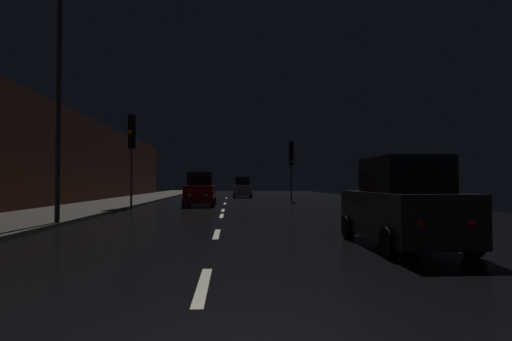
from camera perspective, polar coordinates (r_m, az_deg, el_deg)
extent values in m
cube|color=black|center=(27.41, -4.40, -4.77)|extent=(27.21, 84.00, 0.02)
cube|color=#38332B|center=(28.49, -19.50, -4.39)|extent=(4.40, 84.00, 0.15)
cube|color=#472319|center=(26.08, -27.07, 1.98)|extent=(0.80, 63.00, 6.10)
cube|color=beige|center=(6.06, -7.42, -15.66)|extent=(0.16, 2.20, 0.01)
cube|color=beige|center=(11.73, -5.51, -8.84)|extent=(0.16, 2.20, 0.01)
cube|color=beige|center=(18.00, -4.83, -6.34)|extent=(0.16, 2.20, 0.01)
cube|color=beige|center=(21.56, -4.62, -5.57)|extent=(0.16, 2.20, 0.01)
cube|color=beige|center=(28.37, -4.37, -4.63)|extent=(0.16, 2.20, 0.01)
cube|color=beige|center=(38.34, -4.16, -3.86)|extent=(0.16, 2.20, 0.01)
cylinder|color=#38383A|center=(23.61, -17.03, -1.12)|extent=(0.12, 0.12, 3.34)
cube|color=black|center=(23.78, -16.97, 5.20)|extent=(0.36, 0.38, 1.90)
sphere|color=black|center=(23.70, -17.13, 6.77)|extent=(0.22, 0.22, 0.22)
sphere|color=orange|center=(23.61, -17.14, 5.25)|extent=(0.22, 0.22, 0.22)
sphere|color=black|center=(23.55, -17.15, 3.72)|extent=(0.22, 0.22, 0.22)
cylinder|color=#38383A|center=(31.76, 4.96, -1.82)|extent=(0.12, 0.12, 2.77)
cube|color=black|center=(31.84, 4.95, 2.39)|extent=(0.32, 0.35, 1.90)
sphere|color=black|center=(31.71, 5.01, 3.55)|extent=(0.22, 0.22, 0.22)
sphere|color=black|center=(31.66, 5.01, 2.41)|extent=(0.22, 0.22, 0.22)
sphere|color=#19D84C|center=(31.62, 5.02, 1.26)|extent=(0.22, 0.22, 0.22)
cylinder|color=#2D2D30|center=(15.17, -25.86, 8.77)|extent=(0.16, 0.16, 8.36)
cube|color=maroon|center=(25.92, -7.80, -3.26)|extent=(1.75, 4.07, 1.07)
cube|color=black|center=(26.06, -7.77, -1.18)|extent=(1.48, 2.04, 0.81)
cylinder|color=black|center=(24.47, -6.05, -4.39)|extent=(0.21, 0.62, 0.62)
cylinder|color=black|center=(24.60, -10.04, -4.36)|extent=(0.21, 0.62, 0.62)
cylinder|color=black|center=(27.31, -5.79, -4.11)|extent=(0.21, 0.62, 0.62)
cylinder|color=black|center=(27.43, -9.37, -4.08)|extent=(0.21, 0.62, 0.62)
sphere|color=white|center=(23.90, -7.00, -3.39)|extent=(0.17, 0.17, 0.17)
sphere|color=white|center=(23.97, -9.30, -3.38)|extent=(0.17, 0.17, 0.17)
sphere|color=red|center=(27.88, -6.51, -3.15)|extent=(0.17, 0.17, 0.17)
sphere|color=red|center=(27.95, -8.48, -3.14)|extent=(0.17, 0.17, 0.17)
cube|color=black|center=(9.98, 19.64, -5.83)|extent=(1.70, 3.97, 1.04)
cube|color=black|center=(9.82, 19.92, -0.55)|extent=(1.45, 1.98, 0.79)
cylinder|color=black|center=(11.04, 12.77, -7.72)|extent=(0.21, 0.60, 0.60)
cylinder|color=black|center=(11.61, 20.75, -7.35)|extent=(0.21, 0.60, 0.60)
cylinder|color=black|center=(8.43, 18.16, -9.57)|extent=(0.21, 0.60, 0.60)
cylinder|color=black|center=(9.17, 28.00, -8.81)|extent=(0.21, 0.60, 0.60)
sphere|color=slate|center=(11.64, 13.72, -5.28)|extent=(0.17, 0.17, 0.17)
sphere|color=slate|center=(11.95, 18.02, -5.15)|extent=(0.17, 0.17, 0.17)
sphere|color=red|center=(8.02, 22.07, -6.85)|extent=(0.17, 0.17, 0.17)
sphere|color=red|center=(8.46, 27.82, -6.50)|extent=(0.17, 0.17, 0.17)
cube|color=#A5A8AD|center=(40.34, -1.91, -2.74)|extent=(1.67, 3.90, 1.02)
cube|color=black|center=(40.19, -1.91, -1.46)|extent=(1.42, 1.95, 0.78)
cylinder|color=black|center=(41.70, -3.10, -3.29)|extent=(0.20, 0.59, 0.59)
cylinder|color=black|center=(41.74, -0.84, -3.29)|extent=(0.20, 0.59, 0.59)
cylinder|color=black|center=(38.97, -3.06, -3.40)|extent=(0.20, 0.59, 0.59)
cylinder|color=black|center=(39.02, -0.65, -3.40)|extent=(0.20, 0.59, 0.59)
sphere|color=slate|center=(42.24, -2.61, -2.70)|extent=(0.17, 0.17, 0.17)
sphere|color=slate|center=(42.26, -1.37, -2.70)|extent=(0.17, 0.17, 0.17)
sphere|color=red|center=(38.42, -2.52, -2.80)|extent=(0.17, 0.17, 0.17)
sphere|color=red|center=(38.44, -1.15, -2.80)|extent=(0.17, 0.17, 0.17)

